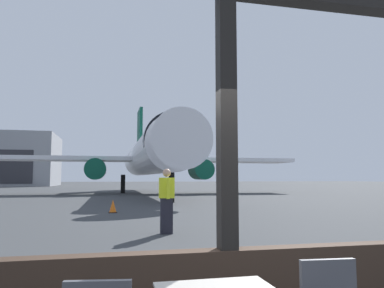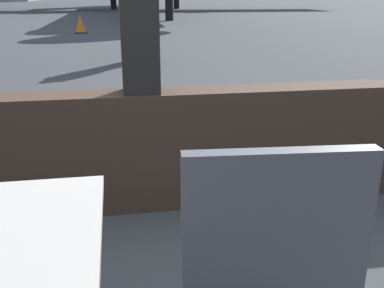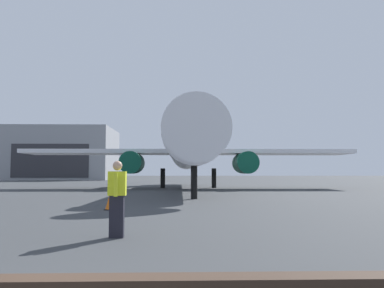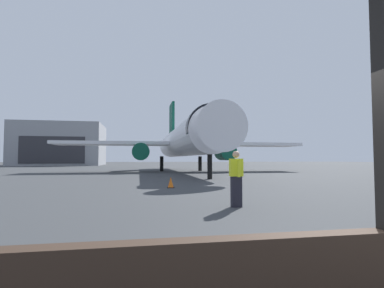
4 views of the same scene
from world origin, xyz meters
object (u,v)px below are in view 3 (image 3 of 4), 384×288
(ground_crew_worker, at_px, (117,198))
(traffic_cone, at_px, (109,203))
(airplane, at_px, (189,148))
(distant_hangar, at_px, (63,154))

(ground_crew_worker, relative_size, traffic_cone, 3.13)
(airplane, height_order, ground_crew_worker, airplane)
(traffic_cone, bearing_deg, ground_crew_worker, -78.14)
(distant_hangar, bearing_deg, airplane, -60.91)
(airplane, height_order, distant_hangar, airplane)
(ground_crew_worker, xyz_separation_m, distant_hangar, (-21.44, 66.79, 4.05))
(airplane, relative_size, ground_crew_worker, 17.79)
(airplane, distance_m, traffic_cone, 18.52)
(airplane, relative_size, distant_hangar, 1.60)
(ground_crew_worker, relative_size, distant_hangar, 0.09)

